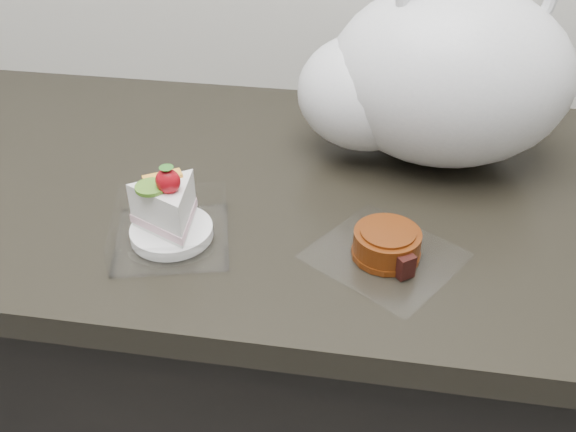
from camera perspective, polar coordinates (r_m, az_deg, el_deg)
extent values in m
cube|color=black|center=(1.26, -4.25, -14.75)|extent=(2.00, 0.60, 0.86)
cube|color=black|center=(0.96, -5.41, 2.62)|extent=(2.04, 0.64, 0.04)
cube|color=white|center=(0.83, -10.23, -1.89)|extent=(0.17, 0.17, 0.00)
cylinder|color=white|center=(0.83, -10.30, -1.40)|extent=(0.10, 0.10, 0.01)
ellipsoid|color=red|center=(0.77, -10.62, 3.07)|extent=(0.03, 0.03, 0.03)
cone|color=#2D7223|center=(0.76, -10.75, 4.03)|extent=(0.02, 0.02, 0.01)
cylinder|color=#5A952B|center=(0.78, -12.11, 2.51)|extent=(0.04, 0.04, 0.00)
cube|color=#FFA830|center=(0.80, -11.10, 3.46)|extent=(0.05, 0.04, 0.00)
cube|color=white|center=(0.80, 8.65, -3.48)|extent=(0.22, 0.22, 0.00)
cylinder|color=#5F2A0B|center=(0.79, 8.77, -2.47)|extent=(0.11, 0.11, 0.03)
cylinder|color=#5F2A0B|center=(0.80, 8.68, -3.22)|extent=(0.11, 0.11, 0.01)
cylinder|color=#5F2A0B|center=(0.78, 8.89, -1.38)|extent=(0.09, 0.09, 0.00)
cube|color=black|center=(0.77, 10.20, -4.25)|extent=(0.03, 0.03, 0.03)
ellipsoid|color=white|center=(0.96, 14.07, 11.94)|extent=(0.41, 0.36, 0.26)
ellipsoid|color=white|center=(0.96, 6.96, 10.86)|extent=(0.25, 0.23, 0.17)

